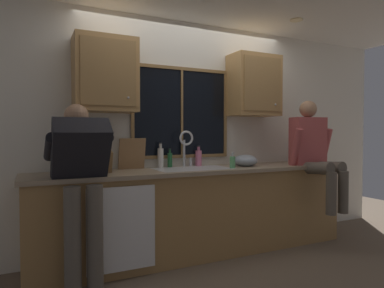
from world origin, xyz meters
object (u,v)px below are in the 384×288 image
object	(u,v)px
person_sitting_on_counter	(314,149)
person_standing	(81,174)
bottle_tall_clear	(199,158)
cutting_board	(132,154)
soap_dispenser	(233,162)
mixing_bowl	(245,161)
bottle_green_glass	(161,157)
bottle_amber_small	(170,160)
knife_block	(105,161)

from	to	relation	value
person_sitting_on_counter	person_standing	bearing A→B (deg)	-179.15
person_standing	bottle_tall_clear	distance (m)	1.47
bottle_tall_clear	cutting_board	bearing A→B (deg)	-178.38
person_standing	soap_dispenser	bearing A→B (deg)	5.80
person_sitting_on_counter	soap_dispenser	world-z (taller)	person_sitting_on_counter
mixing_bowl	bottle_green_glass	bearing A→B (deg)	166.18
soap_dispenser	bottle_amber_small	world-z (taller)	bottle_amber_small
bottle_tall_clear	bottle_amber_small	xyz separation A→B (m)	(-0.36, -0.01, -0.01)
bottle_tall_clear	person_sitting_on_counter	bearing A→B (deg)	-22.11
mixing_bowl	soap_dispenser	distance (m)	0.29
mixing_bowl	soap_dispenser	world-z (taller)	soap_dispenser
knife_block	person_standing	bearing A→B (deg)	-129.42
bottle_green_glass	bottle_tall_clear	xyz separation A→B (m)	(0.47, 0.02, -0.02)
knife_block	soap_dispenser	bearing A→B (deg)	-6.70
person_sitting_on_counter	bottle_tall_clear	world-z (taller)	person_sitting_on_counter
soap_dispenser	bottle_tall_clear	xyz separation A→B (m)	(-0.21, 0.39, 0.03)
person_sitting_on_counter	cutting_board	distance (m)	2.09
person_standing	mixing_bowl	bearing A→B (deg)	9.27
knife_block	bottle_tall_clear	size ratio (longest dim) A/B	1.39
knife_block	bottle_tall_clear	bearing A→B (deg)	11.92
person_sitting_on_counter	cutting_board	world-z (taller)	person_sitting_on_counter
person_standing	bottle_green_glass	bearing A→B (deg)	30.63
person_sitting_on_counter	mixing_bowl	bearing A→B (deg)	161.56
person_sitting_on_counter	bottle_tall_clear	xyz separation A→B (m)	(-1.25, 0.51, -0.09)
cutting_board	soap_dispenser	bearing A→B (deg)	-20.16
person_sitting_on_counter	mixing_bowl	distance (m)	0.83
soap_dispenser	bottle_green_glass	distance (m)	0.77
bottle_amber_small	bottle_tall_clear	bearing A→B (deg)	1.45
mixing_bowl	soap_dispenser	size ratio (longest dim) A/B	1.55
person_standing	soap_dispenser	world-z (taller)	person_standing
cutting_board	mixing_bowl	bearing A→B (deg)	-10.21
mixing_bowl	bottle_tall_clear	world-z (taller)	bottle_tall_clear
knife_block	soap_dispenser	world-z (taller)	knife_block
soap_dispenser	bottle_tall_clear	world-z (taller)	bottle_tall_clear
person_sitting_on_counter	cutting_board	size ratio (longest dim) A/B	3.86
cutting_board	soap_dispenser	world-z (taller)	cutting_board
person_sitting_on_counter	knife_block	world-z (taller)	person_sitting_on_counter
person_sitting_on_counter	soap_dispenser	size ratio (longest dim) A/B	7.17
bottle_tall_clear	mixing_bowl	bearing A→B (deg)	-27.78
soap_dispenser	bottle_amber_small	size ratio (longest dim) A/B	0.85
person_sitting_on_counter	mixing_bowl	size ratio (longest dim) A/B	4.64
knife_block	soap_dispenser	size ratio (longest dim) A/B	1.83
bottle_tall_clear	bottle_amber_small	bearing A→B (deg)	-178.55
person_standing	bottle_green_glass	xyz separation A→B (m)	(0.90, 0.53, 0.08)
mixing_bowl	cutting_board	bearing A→B (deg)	169.79
person_standing	person_sitting_on_counter	bearing A→B (deg)	0.85
person_standing	bottle_tall_clear	xyz separation A→B (m)	(1.36, 0.55, 0.06)
knife_block	mixing_bowl	distance (m)	1.58
soap_dispenser	cutting_board	bearing A→B (deg)	159.84
bottle_tall_clear	bottle_amber_small	distance (m)	0.36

